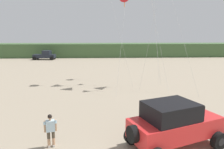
{
  "coord_description": "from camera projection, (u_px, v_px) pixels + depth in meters",
  "views": [
    {
      "loc": [
        -0.12,
        -5.69,
        5.33
      ],
      "look_at": [
        0.39,
        4.44,
        3.37
      ],
      "focal_mm": 33.01,
      "sensor_mm": 36.0,
      "label": 1
    }
  ],
  "objects": [
    {
      "name": "dune_ridge",
      "position": [
        78.0,
        50.0,
        51.52
      ],
      "size": [
        90.0,
        8.04,
        3.19
      ],
      "primitive_type": "cube",
      "color": "#426038",
      "rests_on": "ground_plane"
    },
    {
      "name": "jeep",
      "position": [
        174.0,
        123.0,
        9.76
      ],
      "size": [
        4.99,
        3.75,
        2.26
      ],
      "color": "red",
      "rests_on": "ground_plane"
    },
    {
      "name": "person_watching",
      "position": [
        51.0,
        129.0,
        9.78
      ],
      "size": [
        0.61,
        0.38,
        1.67
      ],
      "color": "tan",
      "rests_on": "ground_plane"
    },
    {
      "name": "distant_pickup",
      "position": [
        45.0,
        55.0,
        44.71
      ],
      "size": [
        4.7,
        2.6,
        1.98
      ],
      "color": "#1E232D",
      "rests_on": "ground_plane"
    }
  ]
}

